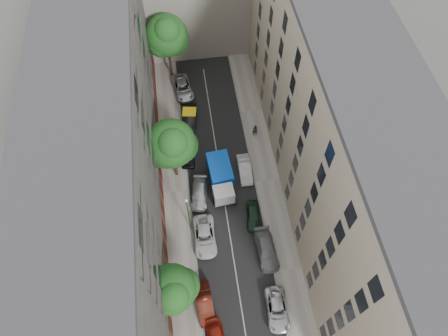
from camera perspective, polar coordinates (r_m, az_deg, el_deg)
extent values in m
plane|color=#4C4C49|center=(47.79, -0.28, -2.65)|extent=(120.00, 120.00, 0.00)
cube|color=black|center=(47.78, -0.28, -2.65)|extent=(8.00, 44.00, 0.02)
cube|color=gray|center=(47.69, -6.85, -3.40)|extent=(3.00, 44.00, 0.15)
cube|color=gray|center=(48.38, 6.19, -1.80)|extent=(3.00, 44.00, 0.15)
cube|color=#454240|center=(40.06, -16.14, 2.56)|extent=(8.00, 44.00, 20.00)
cube|color=tan|center=(41.70, 14.90, 6.05)|extent=(8.00, 44.00, 20.00)
cube|color=black|center=(47.32, -0.43, -2.10)|extent=(2.86, 6.36, 0.34)
cube|color=#ABAEB0|center=(45.36, -0.06, -3.82)|extent=(2.43, 2.00, 1.95)
cube|color=blue|center=(46.81, -0.61, -0.28)|extent=(2.82, 4.31, 2.07)
cylinder|color=black|center=(46.35, -1.40, -4.67)|extent=(0.32, 0.97, 0.97)
cylinder|color=black|center=(46.49, 1.28, -4.34)|extent=(0.32, 0.97, 0.97)
cylinder|color=black|center=(48.33, -2.00, -0.47)|extent=(0.32, 0.97, 0.97)
cylinder|color=black|center=(48.46, 0.56, -0.17)|extent=(0.32, 0.97, 0.97)
imported|color=#4C190F|center=(42.08, -2.76, -18.71)|extent=(1.84, 4.51, 1.45)
imported|color=silver|center=(44.28, -2.78, -9.74)|extent=(2.44, 5.17, 1.43)
imported|color=#B8B8BD|center=(46.65, -3.53, -3.71)|extent=(2.52, 4.71, 1.30)
imported|color=black|center=(49.69, -5.19, 2.20)|extent=(2.05, 4.42, 1.47)
imported|color=black|center=(53.01, -4.88, 7.20)|extent=(2.31, 4.73, 1.49)
imported|color=#BBBBC0|center=(56.63, -5.92, 11.32)|extent=(3.11, 5.45, 1.43)
imported|color=silver|center=(42.32, 7.59, -19.40)|extent=(2.34, 4.69, 1.28)
imported|color=slate|center=(43.90, 6.09, -11.55)|extent=(2.23, 5.05, 1.44)
imported|color=black|center=(45.43, 4.21, -6.80)|extent=(1.96, 3.94, 1.29)
imported|color=silver|center=(48.27, 2.97, -0.17)|extent=(1.48, 4.22, 1.39)
cylinder|color=#382619|center=(41.68, -6.92, -18.18)|extent=(0.36, 0.36, 2.53)
cylinder|color=#382619|center=(39.59, -7.26, -17.42)|extent=(0.24, 0.24, 1.81)
sphere|color=#184818|center=(37.90, -7.55, -16.74)|extent=(4.61, 4.61, 4.61)
sphere|color=#184818|center=(38.77, -6.07, -16.38)|extent=(3.46, 3.46, 3.46)
sphere|color=#184818|center=(38.31, -8.50, -17.76)|extent=(3.23, 3.23, 3.23)
sphere|color=#184818|center=(36.76, -7.31, -17.51)|extent=(3.00, 3.00, 3.00)
cylinder|color=#382619|center=(47.52, -6.92, 0.11)|extent=(0.36, 0.36, 3.09)
cylinder|color=#382619|center=(45.32, -7.26, 1.89)|extent=(0.24, 0.24, 2.21)
sphere|color=#184818|center=(43.56, -7.57, 3.48)|extent=(5.49, 5.49, 5.49)
sphere|color=#184818|center=(44.61, -6.31, 3.25)|extent=(4.12, 4.12, 4.12)
sphere|color=#184818|center=(43.81, -8.34, 2.37)|extent=(3.84, 3.84, 3.84)
sphere|color=#184818|center=(42.15, -7.40, 3.55)|extent=(3.57, 3.57, 3.57)
cylinder|color=#382619|center=(58.27, -7.62, 14.30)|extent=(0.36, 0.36, 3.36)
cylinder|color=#382619|center=(56.34, -7.96, 16.41)|extent=(0.24, 0.24, 2.40)
sphere|color=#184818|center=(54.83, -8.26, 18.24)|extent=(5.51, 5.51, 5.51)
sphere|color=#184818|center=(55.85, -7.18, 17.71)|extent=(4.13, 4.13, 4.13)
sphere|color=#184818|center=(54.90, -8.90, 17.28)|extent=(3.86, 3.86, 3.86)
sphere|color=#184818|center=(53.42, -8.15, 18.76)|extent=(3.58, 3.58, 3.58)
cylinder|color=#195825|center=(42.41, -5.05, -6.78)|extent=(0.14, 0.14, 6.55)
sphere|color=silver|center=(39.39, -5.42, -4.67)|extent=(0.36, 0.36, 0.36)
imported|color=black|center=(51.26, 4.44, 5.42)|extent=(0.73, 0.53, 1.86)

